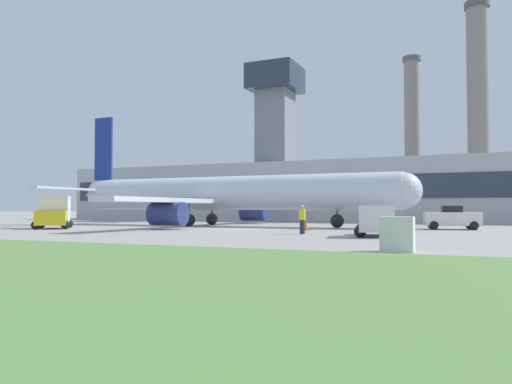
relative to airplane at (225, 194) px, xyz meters
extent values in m
plane|color=#999691|center=(4.42, -5.50, -2.98)|extent=(400.00, 400.00, 0.00)
cube|color=#B2B2B7|center=(4.42, 23.01, 0.83)|extent=(77.25, 12.36, 7.62)
cube|color=#2D3847|center=(4.42, 16.78, 1.22)|extent=(75.70, 0.16, 2.74)
cube|color=slate|center=(-4.00, 23.01, 6.08)|extent=(4.46, 4.46, 18.11)
cube|color=#283342|center=(-4.00, 23.01, 16.92)|extent=(6.69, 6.69, 3.57)
cylinder|color=gray|center=(11.19, 52.47, 11.30)|extent=(2.81, 2.81, 28.55)
cylinder|color=#4C4C51|center=(11.19, 52.47, 26.00)|extent=(3.23, 3.23, 0.84)
cylinder|color=gray|center=(22.18, 47.37, 14.37)|extent=(3.42, 3.42, 34.69)
cylinder|color=#4C4C51|center=(22.18, 47.37, 32.23)|extent=(3.93, 3.93, 1.03)
cylinder|color=silver|center=(0.54, 0.00, 0.12)|extent=(31.45, 3.16, 3.16)
sphere|color=silver|center=(16.26, 0.00, 0.12)|extent=(3.00, 3.00, 3.00)
cone|color=silver|center=(-15.19, 0.00, 0.12)|extent=(3.47, 3.00, 3.00)
cube|color=navy|center=(-14.52, 0.00, 5.00)|extent=(2.21, 0.24, 6.62)
cube|color=silver|center=(-14.59, -4.54, 0.59)|extent=(0.99, 9.09, 0.20)
cube|color=silver|center=(-14.59, 4.54, 0.59)|extent=(0.99, 9.09, 0.20)
cube|color=silver|center=(-1.03, -8.20, -0.67)|extent=(2.19, 15.14, 0.36)
cube|color=silver|center=(-1.03, 8.20, -0.67)|extent=(2.19, 15.14, 0.36)
cylinder|color=navy|center=(-0.73, -8.39, -1.75)|extent=(2.88, 1.85, 1.85)
cylinder|color=navy|center=(-0.73, 8.39, -1.75)|extent=(2.88, 1.85, 1.85)
cylinder|color=#59595B|center=(10.76, 0.00, -1.53)|extent=(0.20, 0.20, 1.71)
sphere|color=black|center=(10.76, 0.00, -2.39)|extent=(1.18, 1.18, 1.18)
cylinder|color=#59595B|center=(-2.61, -2.18, -1.53)|extent=(0.20, 0.20, 1.71)
sphere|color=black|center=(-2.61, -2.18, -2.39)|extent=(1.18, 1.18, 1.18)
cylinder|color=#59595B|center=(-2.61, 2.18, -1.53)|extent=(0.20, 0.20, 1.71)
sphere|color=black|center=(-2.61, 2.18, -2.39)|extent=(1.18, 1.18, 1.18)
cube|color=white|center=(19.87, 0.50, -2.14)|extent=(4.43, 2.75, 1.05)
cube|color=black|center=(19.87, 0.50, -1.36)|extent=(1.68, 1.67, 0.50)
sphere|color=black|center=(21.46, -0.21, -2.64)|extent=(0.68, 0.68, 0.68)
sphere|color=black|center=(21.12, 1.71, -2.64)|extent=(0.68, 0.68, 0.68)
sphere|color=black|center=(18.61, -0.72, -2.64)|extent=(0.68, 0.68, 0.68)
sphere|color=black|center=(18.27, 1.21, -2.64)|extent=(0.68, 0.68, 0.68)
cube|color=gray|center=(15.85, -9.94, -2.32)|extent=(2.21, 2.03, 0.69)
cube|color=silver|center=(16.32, -12.45, -1.91)|extent=(2.44, 3.23, 1.50)
sphere|color=black|center=(16.72, -9.65, -2.63)|extent=(0.70, 0.70, 0.70)
sphere|color=black|center=(14.92, -10.00, -2.63)|extent=(0.70, 0.70, 0.70)
sphere|color=black|center=(17.36, -13.00, -2.63)|extent=(0.70, 0.70, 0.70)
sphere|color=black|center=(15.56, -13.34, -2.63)|extent=(0.70, 0.70, 0.70)
cube|color=yellow|center=(-9.24, -12.12, -2.08)|extent=(2.72, 2.60, 1.17)
cube|color=silver|center=(-10.63, -10.41, -1.47)|extent=(3.38, 3.41, 2.38)
sphere|color=black|center=(-10.02, -12.89, -2.63)|extent=(0.70, 0.70, 0.70)
sphere|color=black|center=(-8.32, -11.51, -2.63)|extent=(0.70, 0.70, 0.70)
sphere|color=black|center=(-11.88, -10.61, -2.63)|extent=(0.70, 0.70, 0.70)
sphere|color=black|center=(-10.18, -9.23, -2.63)|extent=(0.70, 0.70, 0.70)
cylinder|color=#23283D|center=(11.30, -10.91, -2.52)|extent=(0.46, 0.46, 0.91)
cylinder|color=yellow|center=(11.30, -10.91, -1.70)|extent=(0.58, 0.58, 0.72)
sphere|color=tan|center=(11.30, -10.91, -1.22)|extent=(0.25, 0.25, 0.25)
cube|color=black|center=(9.65, -5.11, -2.96)|extent=(0.67, 0.67, 0.03)
cone|color=orange|center=(9.65, -5.11, -2.61)|extent=(0.48, 0.48, 0.73)
cube|color=silver|center=(18.86, -22.10, -2.30)|extent=(1.23, 0.76, 1.35)
camera|label=1|loc=(21.62, -41.70, -1.32)|focal=35.00mm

